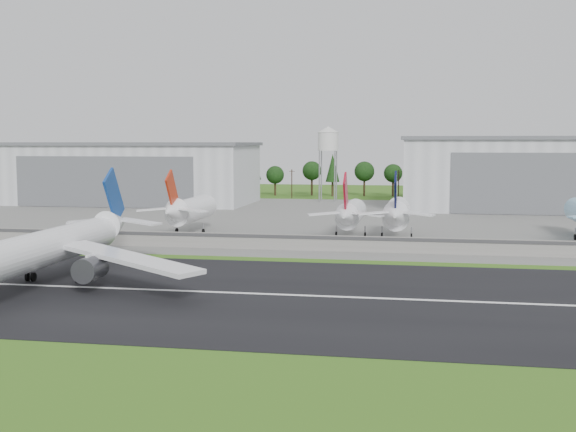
% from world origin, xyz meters
% --- Properties ---
extents(ground, '(600.00, 600.00, 0.00)m').
position_xyz_m(ground, '(0.00, 0.00, 0.00)').
color(ground, '#2B5E16').
rests_on(ground, ground).
extents(runway, '(320.00, 60.00, 0.10)m').
position_xyz_m(runway, '(0.00, 10.00, 0.05)').
color(runway, black).
rests_on(runway, ground).
extents(runway_centerline, '(220.00, 1.00, 0.02)m').
position_xyz_m(runway_centerline, '(0.00, 10.00, 0.11)').
color(runway_centerline, white).
rests_on(runway_centerline, runway).
extents(apron, '(320.00, 150.00, 0.10)m').
position_xyz_m(apron, '(0.00, 120.00, 0.05)').
color(apron, slate).
rests_on(apron, ground).
extents(blast_fence, '(240.00, 0.61, 3.50)m').
position_xyz_m(blast_fence, '(0.00, 54.99, 1.81)').
color(blast_fence, gray).
rests_on(blast_fence, ground).
extents(hangar_west, '(97.00, 44.00, 23.20)m').
position_xyz_m(hangar_west, '(-80.00, 164.92, 11.63)').
color(hangar_west, silver).
rests_on(hangar_west, ground).
extents(hangar_east, '(102.00, 47.00, 25.20)m').
position_xyz_m(hangar_east, '(75.00, 164.92, 12.63)').
color(hangar_east, silver).
rests_on(hangar_east, ground).
extents(water_tower, '(8.40, 8.40, 29.40)m').
position_xyz_m(water_tower, '(-5.00, 185.00, 24.55)').
color(water_tower, '#99999E').
rests_on(water_tower, ground).
extents(utility_poles, '(230.00, 3.00, 12.00)m').
position_xyz_m(utility_poles, '(0.00, 200.00, 0.00)').
color(utility_poles, black).
rests_on(utility_poles, ground).
extents(treeline, '(320.00, 16.00, 22.00)m').
position_xyz_m(treeline, '(0.00, 215.00, 0.00)').
color(treeline, black).
rests_on(treeline, ground).
extents(main_airliner, '(57.28, 59.09, 18.17)m').
position_xyz_m(main_airliner, '(-28.94, 9.56, 4.89)').
color(main_airliner, white).
rests_on(main_airliner, runway).
extents(parked_jet_red_a, '(7.36, 31.29, 16.84)m').
position_xyz_m(parked_jet_red_a, '(-26.82, 76.58, 6.33)').
color(parked_jet_red_a, white).
rests_on(parked_jet_red_a, ground).
extents(parked_jet_red_b, '(7.36, 31.29, 16.56)m').
position_xyz_m(parked_jet_red_b, '(13.80, 76.54, 6.06)').
color(parked_jet_red_b, white).
rests_on(parked_jet_red_b, ground).
extents(parked_jet_navy, '(7.36, 31.29, 16.90)m').
position_xyz_m(parked_jet_navy, '(24.87, 76.59, 6.38)').
color(parked_jet_navy, white).
rests_on(parked_jet_navy, ground).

